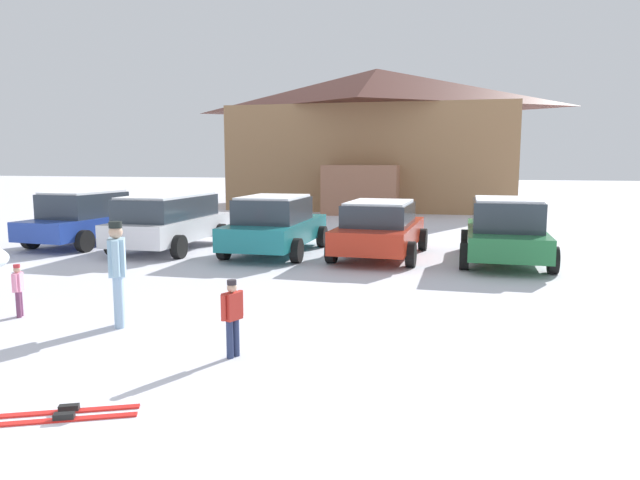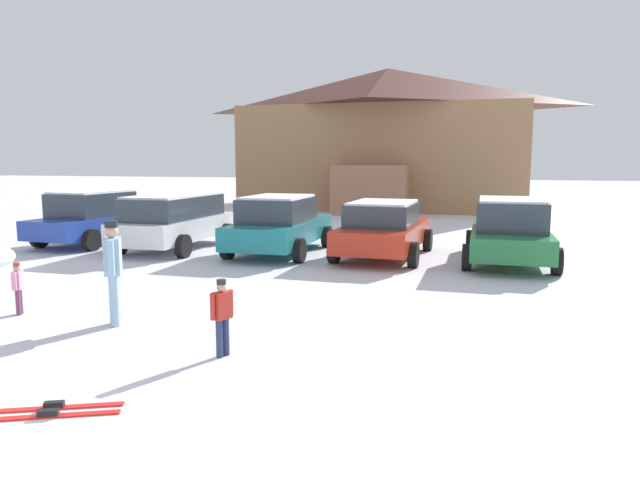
{
  "view_description": "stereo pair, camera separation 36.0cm",
  "coord_description": "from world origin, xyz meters",
  "px_view_note": "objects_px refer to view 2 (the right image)",
  "views": [
    {
      "loc": [
        4.21,
        -3.05,
        2.59
      ],
      "look_at": [
        1.0,
        8.69,
        0.9
      ],
      "focal_mm": 32.0,
      "sensor_mm": 36.0,
      "label": 1
    },
    {
      "loc": [
        4.56,
        -2.95,
        2.59
      ],
      "look_at": [
        1.0,
        8.69,
        0.9
      ],
      "focal_mm": 32.0,
      "sensor_mm": 36.0,
      "label": 2
    }
  ],
  "objects_px": {
    "parked_green_coupe": "(510,231)",
    "skier_child_in_red_jacket": "(222,313)",
    "parked_teal_hatchback": "(279,224)",
    "pair_of_skis": "(47,411)",
    "parked_blue_hatchback": "(96,217)",
    "parked_white_suv": "(175,219)",
    "parked_red_sedan": "(384,228)",
    "ski_lodge": "(387,137)",
    "skier_child_in_pink_snowsuit": "(18,285)",
    "skier_adult_in_blue_parka": "(113,267)"
  },
  "relations": [
    {
      "from": "parked_green_coupe",
      "to": "skier_child_in_red_jacket",
      "type": "xyz_separation_m",
      "value": [
        -3.82,
        -8.54,
        -0.24
      ]
    },
    {
      "from": "parked_teal_hatchback",
      "to": "parked_green_coupe",
      "type": "distance_m",
      "value": 6.19
    },
    {
      "from": "skier_child_in_red_jacket",
      "to": "pair_of_skis",
      "type": "xyz_separation_m",
      "value": [
        -0.95,
        -2.12,
        -0.57
      ]
    },
    {
      "from": "parked_green_coupe",
      "to": "pair_of_skis",
      "type": "relative_size",
      "value": 3.12
    },
    {
      "from": "parked_teal_hatchback",
      "to": "pair_of_skis",
      "type": "height_order",
      "value": "parked_teal_hatchback"
    },
    {
      "from": "parked_blue_hatchback",
      "to": "parked_teal_hatchback",
      "type": "relative_size",
      "value": 1.01
    },
    {
      "from": "parked_white_suv",
      "to": "pair_of_skis",
      "type": "bearing_deg",
      "value": -65.6
    },
    {
      "from": "parked_white_suv",
      "to": "parked_teal_hatchback",
      "type": "relative_size",
      "value": 0.99
    },
    {
      "from": "parked_red_sedan",
      "to": "skier_child_in_red_jacket",
      "type": "xyz_separation_m",
      "value": [
        -0.57,
        -8.51,
        -0.19
      ]
    },
    {
      "from": "ski_lodge",
      "to": "skier_child_in_pink_snowsuit",
      "type": "distance_m",
      "value": 25.33
    },
    {
      "from": "ski_lodge",
      "to": "pair_of_skis",
      "type": "distance_m",
      "value": 28.36
    },
    {
      "from": "parked_teal_hatchback",
      "to": "pair_of_skis",
      "type": "bearing_deg",
      "value": -82.25
    },
    {
      "from": "ski_lodge",
      "to": "parked_red_sedan",
      "type": "xyz_separation_m",
      "value": [
        3.14,
        -17.41,
        -3.14
      ]
    },
    {
      "from": "parked_red_sedan",
      "to": "ski_lodge",
      "type": "bearing_deg",
      "value": 100.23
    },
    {
      "from": "parked_red_sedan",
      "to": "parked_green_coupe",
      "type": "height_order",
      "value": "parked_green_coupe"
    },
    {
      "from": "ski_lodge",
      "to": "skier_adult_in_blue_parka",
      "type": "distance_m",
      "value": 25.26
    },
    {
      "from": "skier_child_in_red_jacket",
      "to": "skier_child_in_pink_snowsuit",
      "type": "bearing_deg",
      "value": 168.24
    },
    {
      "from": "ski_lodge",
      "to": "skier_adult_in_blue_parka",
      "type": "bearing_deg",
      "value": -89.4
    },
    {
      "from": "skier_child_in_pink_snowsuit",
      "to": "pair_of_skis",
      "type": "bearing_deg",
      "value": -42.22
    },
    {
      "from": "skier_child_in_pink_snowsuit",
      "to": "parked_white_suv",
      "type": "bearing_deg",
      "value": 100.41
    },
    {
      "from": "parked_blue_hatchback",
      "to": "pair_of_skis",
      "type": "height_order",
      "value": "parked_blue_hatchback"
    },
    {
      "from": "parked_white_suv",
      "to": "parked_green_coupe",
      "type": "height_order",
      "value": "parked_green_coupe"
    },
    {
      "from": "parked_teal_hatchback",
      "to": "parked_green_coupe",
      "type": "relative_size",
      "value": 0.99
    },
    {
      "from": "parked_green_coupe",
      "to": "skier_child_in_red_jacket",
      "type": "height_order",
      "value": "parked_green_coupe"
    },
    {
      "from": "parked_blue_hatchback",
      "to": "skier_child_in_red_jacket",
      "type": "height_order",
      "value": "parked_blue_hatchback"
    },
    {
      "from": "skier_adult_in_blue_parka",
      "to": "skier_child_in_pink_snowsuit",
      "type": "bearing_deg",
      "value": 178.71
    },
    {
      "from": "parked_white_suv",
      "to": "pair_of_skis",
      "type": "xyz_separation_m",
      "value": [
        4.65,
        -10.25,
        -0.86
      ]
    },
    {
      "from": "ski_lodge",
      "to": "parked_white_suv",
      "type": "distance_m",
      "value": 18.31
    },
    {
      "from": "parked_blue_hatchback",
      "to": "parked_red_sedan",
      "type": "height_order",
      "value": "parked_blue_hatchback"
    },
    {
      "from": "parked_blue_hatchback",
      "to": "parked_teal_hatchback",
      "type": "height_order",
      "value": "parked_blue_hatchback"
    },
    {
      "from": "parked_red_sedan",
      "to": "pair_of_skis",
      "type": "relative_size",
      "value": 3.05
    },
    {
      "from": "parked_red_sedan",
      "to": "parked_green_coupe",
      "type": "bearing_deg",
      "value": 0.55
    },
    {
      "from": "skier_adult_in_blue_parka",
      "to": "parked_green_coupe",
      "type": "bearing_deg",
      "value": 51.48
    },
    {
      "from": "skier_child_in_pink_snowsuit",
      "to": "pair_of_skis",
      "type": "relative_size",
      "value": 0.6
    },
    {
      "from": "parked_blue_hatchback",
      "to": "skier_child_in_red_jacket",
      "type": "relative_size",
      "value": 4.44
    },
    {
      "from": "ski_lodge",
      "to": "skier_child_in_red_jacket",
      "type": "distance_m",
      "value": 26.26
    },
    {
      "from": "skier_child_in_pink_snowsuit",
      "to": "parked_blue_hatchback",
      "type": "bearing_deg",
      "value": 120.05
    },
    {
      "from": "ski_lodge",
      "to": "parked_white_suv",
      "type": "height_order",
      "value": "ski_lodge"
    },
    {
      "from": "parked_teal_hatchback",
      "to": "parked_red_sedan",
      "type": "height_order",
      "value": "parked_teal_hatchback"
    },
    {
      "from": "skier_child_in_red_jacket",
      "to": "skier_adult_in_blue_parka",
      "type": "height_order",
      "value": "skier_adult_in_blue_parka"
    },
    {
      "from": "parked_blue_hatchback",
      "to": "skier_child_in_pink_snowsuit",
      "type": "relative_size",
      "value": 5.22
    },
    {
      "from": "pair_of_skis",
      "to": "skier_child_in_red_jacket",
      "type": "bearing_deg",
      "value": 65.93
    },
    {
      "from": "parked_blue_hatchback",
      "to": "pair_of_skis",
      "type": "distance_m",
      "value": 13.07
    },
    {
      "from": "ski_lodge",
      "to": "pair_of_skis",
      "type": "height_order",
      "value": "ski_lodge"
    },
    {
      "from": "parked_blue_hatchback",
      "to": "parked_green_coupe",
      "type": "relative_size",
      "value": 1.0
    },
    {
      "from": "parked_green_coupe",
      "to": "ski_lodge",
      "type": "bearing_deg",
      "value": 110.18
    },
    {
      "from": "parked_white_suv",
      "to": "skier_adult_in_blue_parka",
      "type": "height_order",
      "value": "skier_adult_in_blue_parka"
    },
    {
      "from": "parked_blue_hatchback",
      "to": "skier_child_in_pink_snowsuit",
      "type": "distance_m",
      "value": 8.71
    },
    {
      "from": "parked_teal_hatchback",
      "to": "skier_child_in_pink_snowsuit",
      "type": "distance_m",
      "value": 7.66
    },
    {
      "from": "parked_teal_hatchback",
      "to": "skier_child_in_red_jacket",
      "type": "relative_size",
      "value": 4.38
    }
  ]
}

